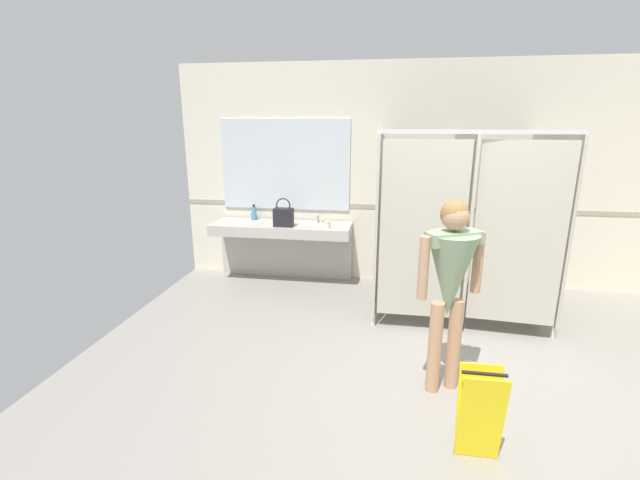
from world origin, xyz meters
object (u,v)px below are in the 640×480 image
at_px(paper_cup, 328,224).
at_px(handbag, 283,217).
at_px(person_standing, 450,275).
at_px(wet_floor_sign, 480,414).
at_px(soap_dispenser, 254,213).

bearing_deg(paper_cup, handbag, -177.81).
relative_size(handbag, paper_cup, 4.49).
bearing_deg(person_standing, wet_floor_sign, -79.03).
bearing_deg(paper_cup, person_standing, -58.92).
height_order(person_standing, paper_cup, person_standing).
distance_m(handbag, soap_dispenser, 0.59).
xyz_separation_m(handbag, paper_cup, (0.59, 0.02, -0.09)).
bearing_deg(wet_floor_sign, person_standing, 100.97).
bearing_deg(wet_floor_sign, handbag, 125.13).
bearing_deg(handbag, person_standing, -48.39).
relative_size(person_standing, soap_dispenser, 7.32).
bearing_deg(paper_cup, soap_dispenser, 165.00).
distance_m(person_standing, soap_dispenser, 3.38).
relative_size(person_standing, wet_floor_sign, 2.50).
xyz_separation_m(soap_dispenser, paper_cup, (1.09, -0.29, -0.05)).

